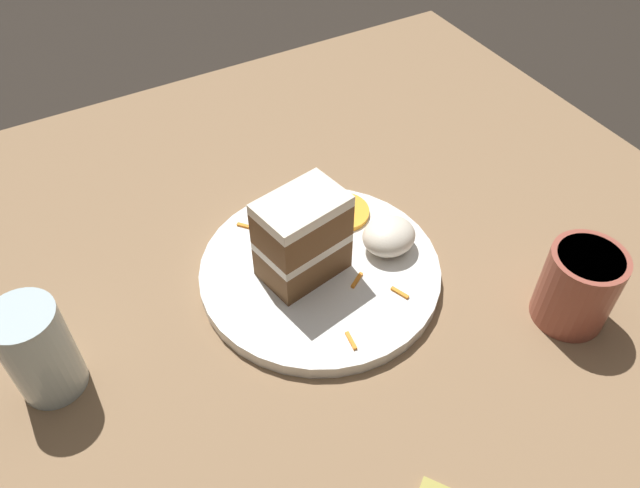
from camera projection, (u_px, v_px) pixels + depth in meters
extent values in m
plane|color=black|center=(363.00, 307.00, 0.72)|extent=(6.00, 6.00, 0.00)
cube|color=#846647|center=(364.00, 297.00, 0.71)|extent=(0.93, 1.02, 0.04)
cylinder|color=white|center=(320.00, 271.00, 0.70)|extent=(0.27, 0.27, 0.02)
cube|color=brown|center=(303.00, 257.00, 0.68)|extent=(0.10, 0.08, 0.04)
cube|color=silver|center=(302.00, 241.00, 0.66)|extent=(0.10, 0.08, 0.01)
cube|color=brown|center=(302.00, 224.00, 0.64)|extent=(0.10, 0.08, 0.04)
cube|color=silver|center=(301.00, 205.00, 0.62)|extent=(0.10, 0.08, 0.01)
ellipsoid|color=silver|center=(389.00, 236.00, 0.70)|extent=(0.06, 0.06, 0.04)
cylinder|color=orange|center=(342.00, 212.00, 0.75)|extent=(0.07, 0.07, 0.01)
cube|color=orange|center=(351.00, 341.00, 0.62)|extent=(0.01, 0.02, 0.00)
cube|color=orange|center=(274.00, 228.00, 0.74)|extent=(0.01, 0.03, 0.00)
cube|color=orange|center=(359.00, 282.00, 0.68)|extent=(0.02, 0.02, 0.00)
cube|color=orange|center=(247.00, 226.00, 0.74)|extent=(0.02, 0.02, 0.00)
cube|color=orange|center=(400.00, 293.00, 0.67)|extent=(0.01, 0.02, 0.00)
cylinder|color=silver|center=(39.00, 351.00, 0.57)|extent=(0.06, 0.06, 0.11)
cylinder|color=silver|center=(51.00, 372.00, 0.60)|extent=(0.05, 0.05, 0.04)
cylinder|color=#994C3D|center=(578.00, 287.00, 0.64)|extent=(0.08, 0.08, 0.09)
cylinder|color=#382314|center=(590.00, 261.00, 0.61)|extent=(0.06, 0.06, 0.01)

